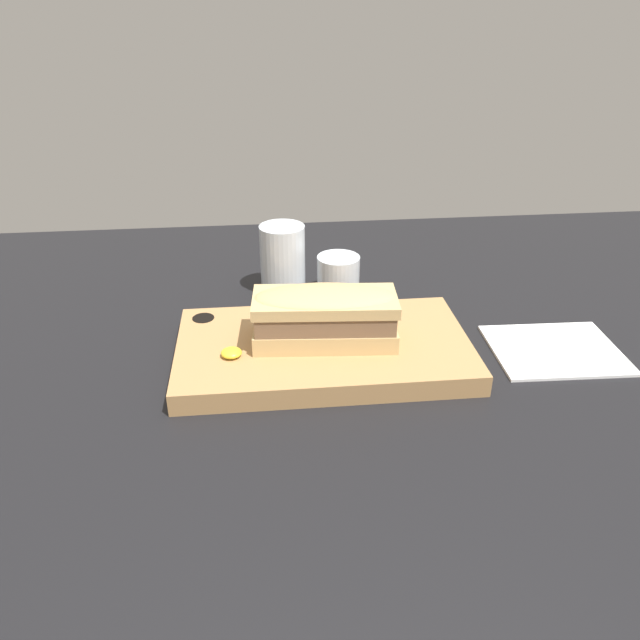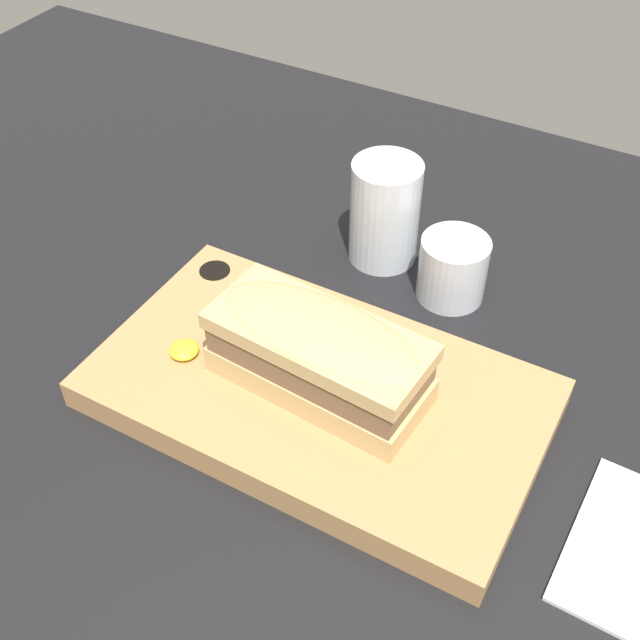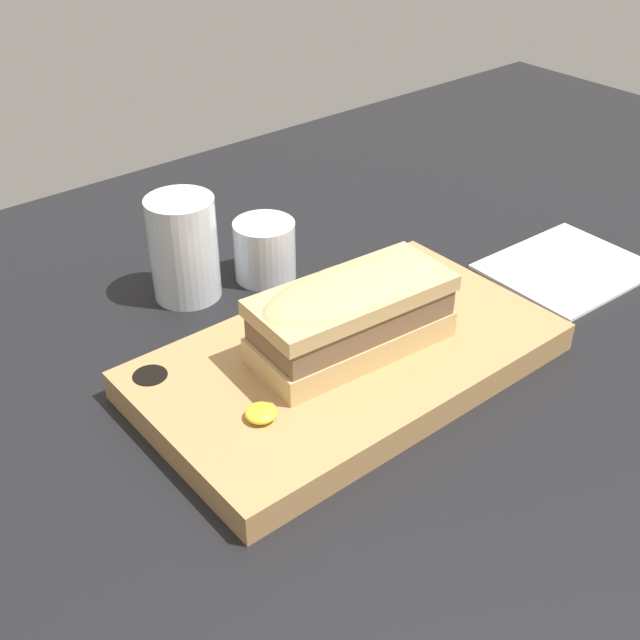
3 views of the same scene
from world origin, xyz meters
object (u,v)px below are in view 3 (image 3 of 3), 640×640
at_px(serving_board, 347,360).
at_px(sandwich, 352,311).
at_px(napkin, 567,268).
at_px(water_glass, 184,255).
at_px(wine_glass, 265,253).

height_order(serving_board, sandwich, sandwich).
distance_m(serving_board, napkin, 0.31).
relative_size(water_glass, napkin, 0.64).
bearing_deg(wine_glass, water_glass, 165.19).
height_order(serving_board, water_glass, water_glass).
bearing_deg(sandwich, serving_board, 144.94).
relative_size(serving_board, napkin, 2.19).
height_order(sandwich, wine_glass, sandwich).
xyz_separation_m(sandwich, napkin, (0.31, -0.01, -0.07)).
height_order(water_glass, wine_glass, water_glass).
height_order(wine_glass, napkin, wine_glass).
height_order(serving_board, napkin, serving_board).
relative_size(water_glass, wine_glass, 1.65).
relative_size(serving_board, sandwich, 2.03).
xyz_separation_m(sandwich, water_glass, (-0.04, 0.21, -0.02)).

